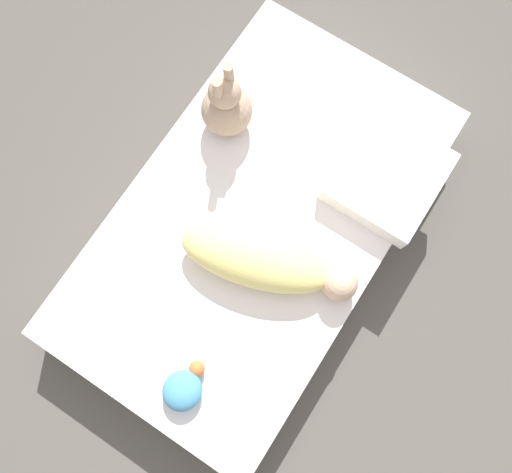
{
  "coord_description": "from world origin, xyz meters",
  "views": [
    {
      "loc": [
        -0.36,
        -0.23,
        1.89
      ],
      "look_at": [
        -0.07,
        -0.04,
        0.27
      ],
      "focal_mm": 35.0,
      "sensor_mm": 36.0,
      "label": 1
    }
  ],
  "objects_px": {
    "pillow": "(388,177)",
    "turtle_plush": "(184,389)",
    "bunny_plush": "(226,107)",
    "swaddled_baby": "(265,261)"
  },
  "relations": [
    {
      "from": "pillow",
      "to": "bunny_plush",
      "type": "distance_m",
      "value": 0.6
    },
    {
      "from": "swaddled_baby",
      "to": "bunny_plush",
      "type": "relative_size",
      "value": 1.85
    },
    {
      "from": "swaddled_baby",
      "to": "bunny_plush",
      "type": "distance_m",
      "value": 0.54
    },
    {
      "from": "turtle_plush",
      "to": "swaddled_baby",
      "type": "bearing_deg",
      "value": 0.43
    },
    {
      "from": "swaddled_baby",
      "to": "turtle_plush",
      "type": "relative_size",
      "value": 3.54
    },
    {
      "from": "swaddled_baby",
      "to": "bunny_plush",
      "type": "xyz_separation_m",
      "value": [
        0.37,
        0.39,
        0.05
      ]
    },
    {
      "from": "bunny_plush",
      "to": "turtle_plush",
      "type": "bearing_deg",
      "value": -154.85
    },
    {
      "from": "pillow",
      "to": "bunny_plush",
      "type": "xyz_separation_m",
      "value": [
        -0.11,
        0.58,
        0.07
      ]
    },
    {
      "from": "pillow",
      "to": "turtle_plush",
      "type": "bearing_deg",
      "value": 168.81
    },
    {
      "from": "swaddled_baby",
      "to": "pillow",
      "type": "height_order",
      "value": "swaddled_baby"
    }
  ]
}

